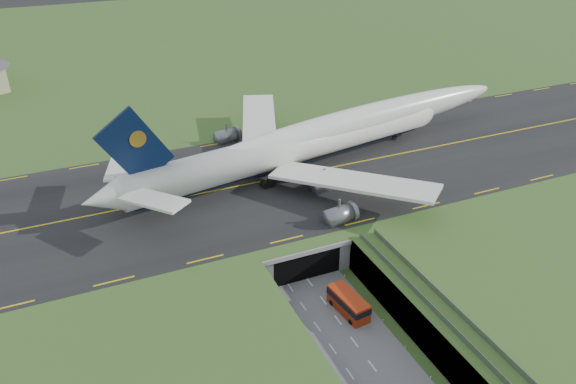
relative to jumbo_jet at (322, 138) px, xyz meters
name	(u,v)px	position (x,y,z in m)	size (l,w,h in m)	color
ground	(329,309)	(-16.43, -36.35, -11.72)	(900.00, 900.00, 0.00)	#416026
airfield_deck	(330,294)	(-16.43, -36.35, -8.72)	(800.00, 800.00, 6.00)	gray
trench_road	(353,340)	(-16.43, -43.85, -11.62)	(12.00, 75.00, 0.20)	slate
taxiway	(254,183)	(-16.43, -3.35, -5.63)	(800.00, 44.00, 0.18)	black
tunnel_portal	(286,237)	(-16.43, -19.64, -8.38)	(17.00, 22.30, 6.00)	gray
guideway	(472,345)	(-5.43, -55.46, -6.39)	(3.00, 53.00, 7.05)	#A8A8A3
jumbo_jet	(322,138)	(0.00, 0.00, 0.00)	(100.92, 63.11, 21.19)	white
shuttle_tram	(348,303)	(-14.06, -38.14, -9.99)	(3.83, 8.03, 3.15)	#AA2A0B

